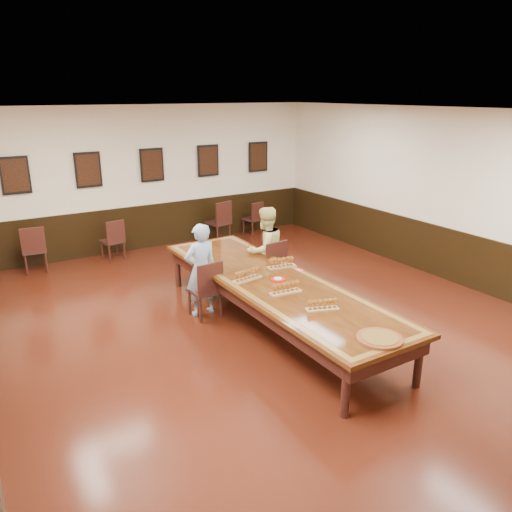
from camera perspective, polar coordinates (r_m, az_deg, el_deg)
floor at (r=7.82m, az=1.94°, el=-8.03°), size 8.00×10.00×0.02m
ceiling at (r=7.02m, az=2.23°, el=16.26°), size 8.00×10.00×0.02m
wall_back at (r=11.67m, az=-11.84°, el=8.73°), size 8.00×0.02×3.20m
wall_right at (r=10.00m, az=21.70°, el=6.29°), size 0.02×10.00×3.20m
chair_man at (r=7.99m, az=-5.90°, el=-3.70°), size 0.47×0.51×0.95m
chair_woman at (r=8.90m, az=1.49°, el=-1.16°), size 0.52×0.55×0.99m
spare_chair_a at (r=10.89m, az=-24.05°, el=0.78°), size 0.49×0.53×0.95m
spare_chair_b at (r=11.12m, az=-16.11°, el=1.82°), size 0.49×0.52×0.89m
spare_chair_c at (r=12.04m, az=-4.33°, el=3.99°), size 0.56×0.59×1.00m
spare_chair_d at (r=12.63m, az=-0.39°, el=4.38°), size 0.48×0.51×0.85m
person_man at (r=7.98m, az=-6.32°, el=-1.59°), size 0.57×0.40×1.52m
person_woman at (r=8.89m, az=1.08°, el=0.72°), size 0.83×0.68×1.55m
pink_phone at (r=7.97m, az=4.95°, el=-1.60°), size 0.08×0.14×0.01m
wainscoting at (r=7.61m, az=1.98°, el=-4.58°), size 8.00×10.00×1.00m
conference_table at (r=7.57m, az=1.99°, el=-3.81°), size 1.40×5.00×0.76m
posters at (r=11.56m, az=-11.81°, el=10.15°), size 6.14×0.04×0.74m
flight_a at (r=7.49m, az=-1.00°, el=-2.20°), size 0.50×0.22×0.18m
flight_b at (r=8.03m, az=2.94°, el=-0.80°), size 0.49×0.22×0.18m
flight_c at (r=7.02m, az=3.42°, el=-3.69°), size 0.48×0.19×0.17m
flight_d at (r=6.55m, az=7.61°, el=-5.57°), size 0.45×0.27×0.16m
red_plate_grp at (r=7.54m, az=2.53°, el=-2.67°), size 0.22×0.22×0.03m
carved_platter at (r=5.95m, az=13.94°, el=-9.14°), size 0.68×0.68×0.04m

